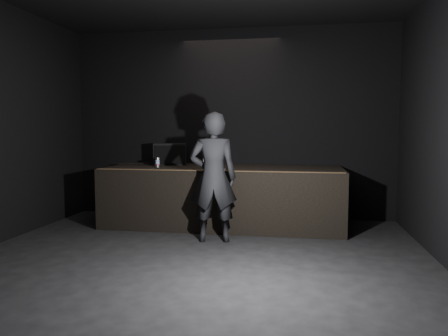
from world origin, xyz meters
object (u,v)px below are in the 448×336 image
stage_monitor (170,154)px  laptop (210,163)px  person (213,177)px  beer_can (158,162)px  stage_riser (224,196)px

stage_monitor → laptop: 0.78m
person → stage_monitor: bearing=-63.3°
beer_can → stage_riser: bearing=10.2°
stage_monitor → laptop: size_ratio=2.13×
stage_riser → person: (0.04, -1.13, 0.45)m
beer_can → person: bearing=-38.9°
stage_riser → beer_can: size_ratio=24.34×
stage_monitor → laptop: stage_monitor is taller
stage_monitor → beer_can: size_ratio=4.10×
stage_monitor → person: 1.85m
stage_riser → laptop: laptop is taller
stage_riser → person: person is taller
stage_riser → stage_monitor: bearing=162.1°
laptop → beer_can: laptop is taller
person → stage_riser: bearing=-98.0°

